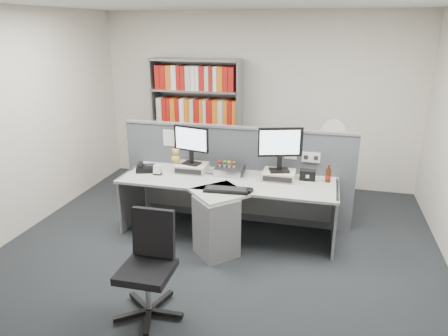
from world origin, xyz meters
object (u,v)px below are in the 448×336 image
(desktop_pc, at_px, (230,170))
(desk_phone, at_px, (145,168))
(desk_fan, at_px, (333,135))
(office_chair, at_px, (149,262))
(monitor_right, at_px, (280,146))
(filing_cabinet, at_px, (329,183))
(mouse, at_px, (250,190))
(shelving_unit, at_px, (197,125))
(monitor_left, at_px, (191,142))
(keyboard, at_px, (226,190))
(speaker, at_px, (308,175))
(cola_bottle, at_px, (328,175))
(desk_calendar, at_px, (158,171))
(desk, at_px, (223,207))

(desktop_pc, bearing_deg, desk_phone, -171.29)
(desk_fan, height_order, office_chair, desk_fan)
(monitor_right, relative_size, filing_cabinet, 0.76)
(mouse, relative_size, shelving_unit, 0.06)
(filing_cabinet, bearing_deg, monitor_left, -149.19)
(shelving_unit, height_order, office_chair, shelving_unit)
(mouse, bearing_deg, desk_fan, 60.04)
(shelving_unit, bearing_deg, filing_cabinet, -12.07)
(mouse, xyz_separation_m, desk_fan, (0.86, 1.49, 0.31))
(keyboard, relative_size, speaker, 2.76)
(mouse, height_order, filing_cabinet, mouse)
(mouse, relative_size, cola_bottle, 0.54)
(mouse, bearing_deg, desk_phone, 166.00)
(desk_calendar, relative_size, filing_cabinet, 0.17)
(desk, height_order, speaker, speaker)
(monitor_right, bearing_deg, speaker, 10.01)
(filing_cabinet, bearing_deg, keyboard, -126.07)
(desk_calendar, xyz_separation_m, cola_bottle, (2.05, 0.26, 0.03))
(keyboard, xyz_separation_m, office_chair, (-0.39, -1.24, -0.24))
(monitor_right, distance_m, desk_fan, 1.18)
(mouse, height_order, cola_bottle, cola_bottle)
(office_chair, bearing_deg, monitor_right, 62.78)
(monitor_right, height_order, cola_bottle, monitor_right)
(monitor_left, relative_size, filing_cabinet, 0.69)
(keyboard, xyz_separation_m, desk_phone, (-1.16, 0.40, 0.02))
(desktop_pc, relative_size, desk_calendar, 2.79)
(mouse, xyz_separation_m, shelving_unit, (-1.24, 1.94, 0.23))
(monitor_left, distance_m, desk_fan, 1.98)
(mouse, distance_m, office_chair, 1.46)
(desktop_pc, xyz_separation_m, shelving_unit, (-0.88, 1.43, 0.21))
(speaker, bearing_deg, desk, -154.58)
(desktop_pc, xyz_separation_m, desk_calendar, (-0.86, -0.25, 0.01))
(monitor_right, bearing_deg, monitor_left, -179.99)
(speaker, bearing_deg, office_chair, -124.30)
(cola_bottle, bearing_deg, monitor_right, -175.05)
(desktop_pc, bearing_deg, desk_calendar, -163.65)
(mouse, xyz_separation_m, desk_phone, (-1.42, 0.35, 0.02))
(shelving_unit, height_order, desk_fan, shelving_unit)
(mouse, height_order, shelving_unit, shelving_unit)
(desk_phone, bearing_deg, cola_bottle, 4.39)
(desktop_pc, distance_m, desk_phone, 1.07)
(desk_phone, bearing_deg, desk, -13.52)
(desk, relative_size, desk_fan, 4.59)
(cola_bottle, bearing_deg, shelving_unit, 145.60)
(monitor_left, xyz_separation_m, mouse, (0.84, -0.48, -0.37))
(filing_cabinet, bearing_deg, mouse, -119.95)
(desk_calendar, height_order, office_chair, office_chair)
(desk_phone, distance_m, speaker, 2.02)
(mouse, relative_size, desk_fan, 0.21)
(keyboard, height_order, speaker, speaker)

